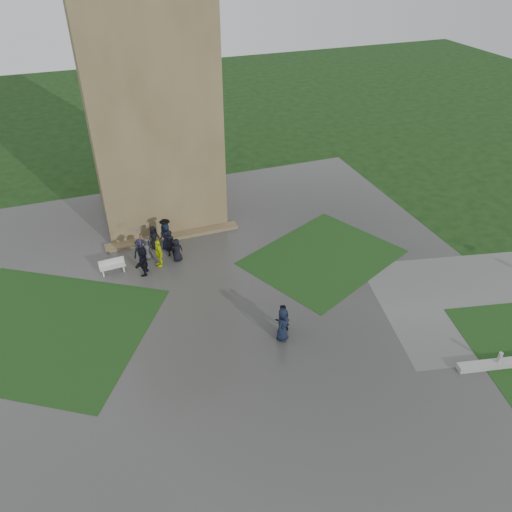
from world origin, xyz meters
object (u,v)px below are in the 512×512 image
object	(u,v)px
tower	(146,86)
pedestrian_mid	(283,324)
bench	(112,266)
pedestrian_near	(282,318)

from	to	relation	value
tower	pedestrian_mid	world-z (taller)	tower
pedestrian_mid	bench	bearing A→B (deg)	87.51
tower	pedestrian_near	bearing A→B (deg)	-77.48
tower	pedestrian_mid	distance (m)	18.16
bench	tower	bearing A→B (deg)	55.17
bench	pedestrian_near	bearing A→B (deg)	-50.80
pedestrian_mid	pedestrian_near	distance (m)	0.63
tower	pedestrian_near	distance (m)	17.75
bench	pedestrian_mid	world-z (taller)	pedestrian_mid
tower	pedestrian_near	size ratio (longest dim) A/B	10.94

